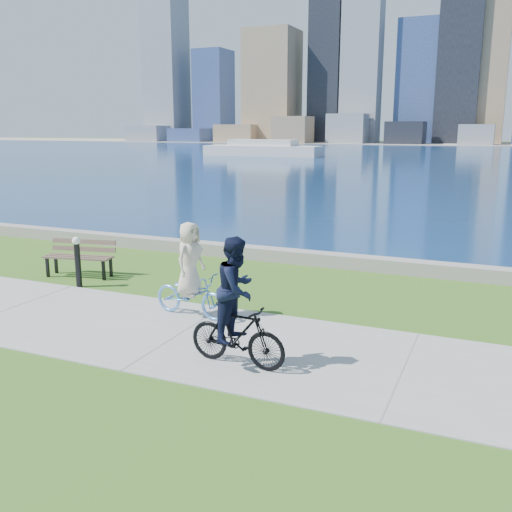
{
  "coord_description": "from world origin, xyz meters",
  "views": [
    {
      "loc": [
        5.18,
        -8.44,
        3.69
      ],
      "look_at": [
        0.63,
        2.08,
        1.1
      ],
      "focal_mm": 40.0,
      "sensor_mm": 36.0,
      "label": 1
    }
  ],
  "objects_px": {
    "cyclist_woman": "(190,282)",
    "cyclist_man": "(237,312)",
    "park_bench": "(80,254)",
    "bollard_lamp": "(78,258)"
  },
  "relations": [
    {
      "from": "cyclist_woman",
      "to": "cyclist_man",
      "type": "height_order",
      "value": "cyclist_man"
    },
    {
      "from": "cyclist_woman",
      "to": "cyclist_man",
      "type": "relative_size",
      "value": 0.92
    },
    {
      "from": "park_bench",
      "to": "cyclist_woman",
      "type": "relative_size",
      "value": 0.97
    },
    {
      "from": "park_bench",
      "to": "cyclist_man",
      "type": "distance_m",
      "value": 7.0
    },
    {
      "from": "bollard_lamp",
      "to": "cyclist_woman",
      "type": "relative_size",
      "value": 0.64
    },
    {
      "from": "park_bench",
      "to": "cyclist_woman",
      "type": "xyz_separation_m",
      "value": [
        4.17,
        -1.71,
        0.17
      ]
    },
    {
      "from": "cyclist_woman",
      "to": "bollard_lamp",
      "type": "bearing_deg",
      "value": 83.8
    },
    {
      "from": "park_bench",
      "to": "cyclist_man",
      "type": "relative_size",
      "value": 0.89
    },
    {
      "from": "bollard_lamp",
      "to": "cyclist_woman",
      "type": "xyz_separation_m",
      "value": [
        3.52,
        -0.85,
        0.03
      ]
    },
    {
      "from": "bollard_lamp",
      "to": "cyclist_woman",
      "type": "distance_m",
      "value": 3.63
    }
  ]
}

